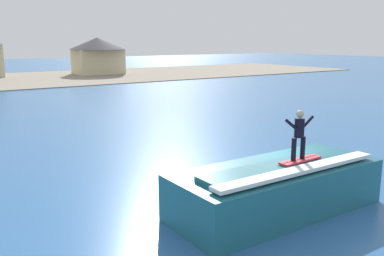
# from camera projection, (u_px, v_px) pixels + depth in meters

# --- Properties ---
(ground_plane) EXTENTS (260.00, 260.00, 0.00)m
(ground_plane) POSITION_uv_depth(u_px,v_px,m) (276.00, 190.00, 16.14)
(ground_plane) COLOR #2D5F9B
(wave_crest) EXTENTS (7.35, 2.92, 1.73)m
(wave_crest) POSITION_uv_depth(u_px,v_px,m) (277.00, 188.00, 13.96)
(wave_crest) COLOR #1D5E6C
(wave_crest) RESTS_ON ground_plane
(surfboard) EXTENTS (1.77, 0.47, 0.06)m
(surfboard) POSITION_uv_depth(u_px,v_px,m) (300.00, 160.00, 13.81)
(surfboard) COLOR #D8333F
(surfboard) RESTS_ON wave_crest
(surfer) EXTENTS (1.28, 0.32, 1.64)m
(surfer) POSITION_uv_depth(u_px,v_px,m) (299.00, 132.00, 13.58)
(surfer) COLOR black
(surfer) RESTS_ON surfboard
(shoreline_bank) EXTENTS (120.00, 27.26, 0.10)m
(shoreline_bank) POSITION_uv_depth(u_px,v_px,m) (4.00, 80.00, 59.71)
(shoreline_bank) COLOR gray
(shoreline_bank) RESTS_ON ground_plane
(car_far_shore) EXTENTS (4.53, 2.12, 1.86)m
(car_far_shore) POSITION_uv_depth(u_px,v_px,m) (107.00, 69.00, 69.87)
(car_far_shore) COLOR #23663D
(car_far_shore) RESTS_ON ground_plane
(house_gabled_white) EXTENTS (9.32, 9.32, 6.10)m
(house_gabled_white) POSITION_uv_depth(u_px,v_px,m) (98.00, 53.00, 69.87)
(house_gabled_white) COLOR beige
(house_gabled_white) RESTS_ON ground_plane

